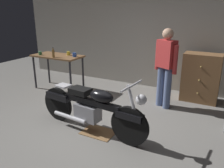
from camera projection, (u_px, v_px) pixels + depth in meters
name	position (u px, v px, depth m)	size (l,w,h in m)	color
ground_plane	(94.00, 130.00, 4.03)	(12.00, 12.00, 0.00)	gray
back_wall	(151.00, 28.00, 5.89)	(8.00, 0.12, 3.10)	gray
workbench	(58.00, 60.00, 5.87)	(1.30, 0.64, 0.90)	brown
motorcycle	(90.00, 107.00, 3.87)	(2.19, 0.60, 1.00)	black
person_standing	(166.00, 65.00, 4.73)	(0.52, 0.37, 1.67)	slate
wooden_dresser	(201.00, 78.00, 5.16)	(0.80, 0.47, 1.10)	brown
drip_tray	(98.00, 132.00, 3.95)	(0.56, 0.40, 0.01)	olive
mug_blue_enamel	(74.00, 55.00, 5.64)	(0.12, 0.09, 0.10)	#2D51AD
mug_yellow_tall	(68.00, 53.00, 5.83)	(0.11, 0.08, 0.09)	yellow
mug_green_speckled	(40.00, 53.00, 5.86)	(0.11, 0.08, 0.09)	#3D7F4C
bottle	(53.00, 53.00, 5.56)	(0.06, 0.06, 0.24)	olive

